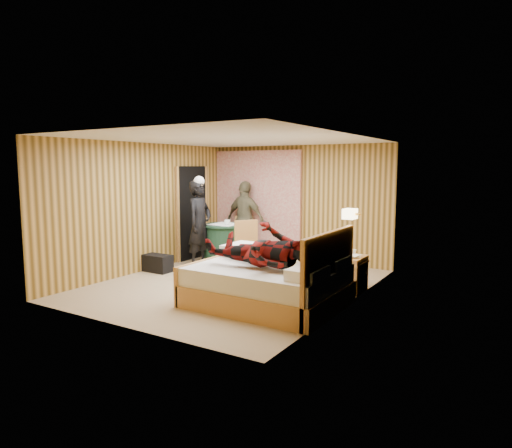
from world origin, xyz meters
The scene contains 23 objects.
floor centered at (0.00, 0.00, 0.00)m, with size 4.20×5.00×0.01m, color tan.
ceiling centered at (0.00, 0.00, 2.50)m, with size 4.20×5.00×0.01m, color white.
wall_back centered at (0.00, 2.50, 1.25)m, with size 4.20×0.02×2.50m, color tan.
wall_left centered at (-2.10, 0.00, 1.25)m, with size 0.02×5.00×2.50m, color tan.
wall_right centered at (2.10, 0.00, 1.25)m, with size 0.02×5.00×2.50m, color tan.
curtain centered at (-1.00, 2.43, 1.20)m, with size 2.20×0.08×2.40m, color beige.
doorway centered at (-2.06, 1.40, 1.02)m, with size 0.06×0.90×2.05m, color black.
wall_lamp centered at (1.92, 0.45, 1.30)m, with size 0.26×0.24×0.16m.
bed centered at (1.12, -0.66, 0.34)m, with size 2.15×1.70×1.17m.
nightstand centered at (1.88, 0.64, 0.30)m, with size 0.45×0.60×0.58m.
round_table centered at (-1.14, 1.35, 0.43)m, with size 0.95×0.95×0.85m.
chair_far centered at (-1.17, 2.09, 0.54)m, with size 0.54×0.54×0.93m.
chair_near centered at (-0.36, 0.89, 0.60)m, with size 0.65×0.65×1.03m.
duffel_bag centered at (-1.83, 0.03, 0.17)m, with size 0.59×0.31×0.33m, color black.
sneaker_left centered at (-0.36, 0.73, 0.07)m, with size 0.30×0.12×0.13m, color white.
sneaker_right centered at (-0.59, 0.21, 0.05)m, with size 0.24×0.10×0.11m, color white.
woman_standing centered at (-1.38, 0.81, 0.89)m, with size 0.65×0.42×1.77m, color black.
man_at_table centered at (-1.14, 2.15, 0.86)m, with size 1.01×0.42×1.72m, color #6A6346.
man_on_bed centered at (1.15, -0.90, 1.01)m, with size 1.77×0.67×0.86m, color #5E0B08.
book_lower centered at (1.88, 0.59, 0.59)m, with size 0.17×0.22×0.02m, color white.
book_upper centered at (1.88, 0.59, 0.61)m, with size 0.16×0.22×0.02m, color white.
cup_nightstand centered at (1.88, 0.77, 0.63)m, with size 0.10×0.10×0.09m, color white.
cup_table centered at (-1.04, 1.30, 0.89)m, with size 0.12×0.12×0.10m, color white.
Camera 1 is at (4.40, -6.40, 2.03)m, focal length 32.00 mm.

